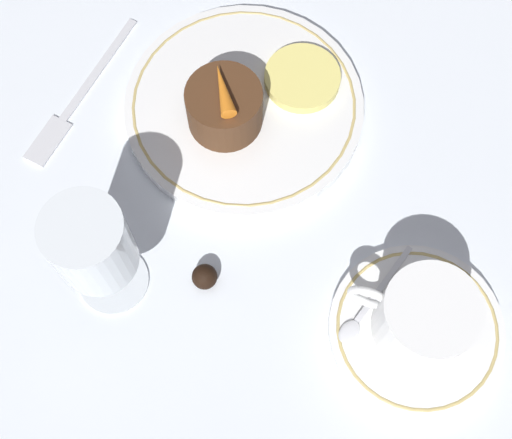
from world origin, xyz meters
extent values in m
plane|color=white|center=(0.00, 0.00, 0.00)|extent=(3.00, 3.00, 0.00)
cylinder|color=white|center=(-0.01, -0.01, 0.01)|extent=(0.22, 0.22, 0.01)
torus|color=tan|center=(-0.01, -0.01, 0.01)|extent=(0.21, 0.21, 0.00)
cylinder|color=white|center=(-0.22, 0.14, 0.01)|extent=(0.15, 0.15, 0.01)
torus|color=tan|center=(-0.22, 0.14, 0.01)|extent=(0.14, 0.14, 0.00)
cylinder|color=white|center=(-0.22, 0.13, 0.04)|extent=(0.08, 0.08, 0.06)
cylinder|color=brown|center=(-0.22, 0.13, 0.05)|extent=(0.07, 0.07, 0.05)
torus|color=white|center=(-0.17, 0.13, 0.05)|extent=(0.04, 0.01, 0.03)
cube|color=silver|center=(-0.18, 0.11, 0.01)|extent=(0.03, 0.08, 0.00)
ellipsoid|color=silver|center=(-0.17, 0.16, 0.01)|extent=(0.02, 0.03, 0.00)
cylinder|color=silver|center=(0.04, 0.18, 0.00)|extent=(0.06, 0.06, 0.01)
cylinder|color=silver|center=(0.04, 0.18, 0.03)|extent=(0.01, 0.01, 0.05)
cylinder|color=silver|center=(0.04, 0.18, 0.10)|extent=(0.06, 0.06, 0.07)
cylinder|color=#5B0F1E|center=(0.04, 0.18, 0.08)|extent=(0.05, 0.05, 0.04)
cube|color=silver|center=(0.14, -0.01, 0.00)|extent=(0.02, 0.13, 0.01)
cube|color=silver|center=(0.15, 0.08, 0.00)|extent=(0.03, 0.05, 0.01)
cylinder|color=#4C2D19|center=(0.00, 0.01, 0.04)|extent=(0.07, 0.07, 0.04)
cone|color=orange|center=(0.00, 0.01, 0.07)|extent=(0.04, 0.05, 0.01)
cylinder|color=#EFE075|center=(-0.05, -0.06, 0.02)|extent=(0.07, 0.07, 0.01)
sphere|color=black|center=(-0.04, 0.15, 0.01)|extent=(0.02, 0.02, 0.02)
camera|label=1|loc=(-0.14, 0.31, 0.59)|focal=50.00mm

